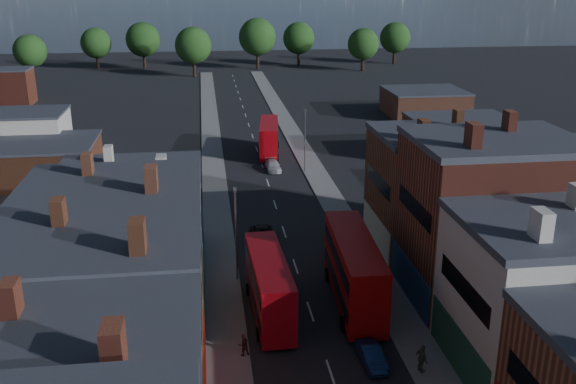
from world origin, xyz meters
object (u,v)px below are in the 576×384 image
object	(u,v)px
ped_1	(244,345)
car_3	(273,166)
bus_2	(269,137)
car_1	(371,356)
car_2	(263,235)
ped_3	(422,359)
bus_0	(269,285)
bus_1	(354,269)

from	to	relation	value
ped_1	car_3	bearing A→B (deg)	-111.46
bus_2	car_1	distance (m)	52.27
ped_1	car_2	bearing A→B (deg)	-111.69
car_1	ped_3	distance (m)	3.28
ped_1	ped_3	size ratio (longest dim) A/B	0.79
car_3	ped_1	bearing A→B (deg)	-100.46
ped_3	bus_0	bearing A→B (deg)	31.94
bus_2	car_1	size ratio (longest dim) A/B	2.96
bus_0	car_3	world-z (taller)	bus_0
bus_1	bus_2	distance (m)	44.03
car_2	car_3	size ratio (longest dim) A/B	1.09
car_1	bus_0	bearing A→B (deg)	126.23
bus_2	ped_3	xyz separation A→B (m)	(4.23, -53.69, -1.39)
bus_2	ped_1	size ratio (longest dim) A/B	7.01
bus_0	car_2	distance (m)	14.15
car_2	ped_1	xyz separation A→B (m)	(-3.08, -19.28, 0.25)
bus_1	bus_2	world-z (taller)	bus_1
car_2	ped_3	bearing A→B (deg)	-71.07
bus_0	car_1	size ratio (longest dim) A/B	2.92
bus_0	car_1	distance (m)	9.56
ped_3	ped_1	bearing A→B (deg)	59.27
car_2	bus_1	bearing A→B (deg)	-66.47
bus_1	ped_3	world-z (taller)	bus_1
car_3	ped_3	distance (m)	46.11
car_1	car_2	size ratio (longest dim) A/B	0.79
bus_2	car_1	world-z (taller)	bus_2
bus_0	car_2	bearing A→B (deg)	84.65
bus_0	car_2	xyz separation A→B (m)	(0.81, 14.01, -1.83)
bus_0	car_3	bearing A→B (deg)	81.31
bus_0	ped_1	size ratio (longest dim) A/B	6.90
car_3	ped_3	xyz separation A→B (m)	(4.53, -45.88, 0.48)
car_1	car_2	bearing A→B (deg)	100.30
car_1	ped_1	distance (m)	8.47
bus_2	car_1	xyz separation A→B (m)	(1.33, -52.22, -1.89)
car_2	car_1	bearing A→B (deg)	-76.95
bus_0	bus_1	distance (m)	6.73
bus_1	car_2	bearing A→B (deg)	116.81
bus_0	ped_3	size ratio (longest dim) A/B	5.48
bus_0	bus_2	distance (m)	45.24
car_2	bus_0	bearing A→B (deg)	-93.93
bus_2	car_3	xyz separation A→B (m)	(-0.30, -7.81, -1.87)
car_2	ped_3	xyz separation A→B (m)	(8.06, -22.70, 0.45)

